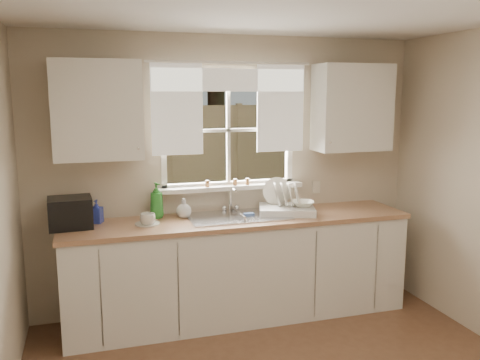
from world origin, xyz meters
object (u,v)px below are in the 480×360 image
object	(u,v)px
dish_rack	(286,206)
black_appliance	(70,213)
soap_bottle_a	(157,200)
cup	(148,219)

from	to	relation	value
dish_rack	black_appliance	size ratio (longest dim) A/B	1.71
soap_bottle_a	cup	size ratio (longest dim) A/B	2.45
dish_rack	cup	distance (m)	1.25
cup	soap_bottle_a	bearing A→B (deg)	64.51
soap_bottle_a	cup	world-z (taller)	soap_bottle_a
soap_bottle_a	cup	bearing A→B (deg)	-134.04
dish_rack	black_appliance	bearing A→B (deg)	178.50
soap_bottle_a	cup	distance (m)	0.28
soap_bottle_a	black_appliance	xyz separation A→B (m)	(-0.71, -0.12, -0.03)
cup	black_appliance	distance (m)	0.62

